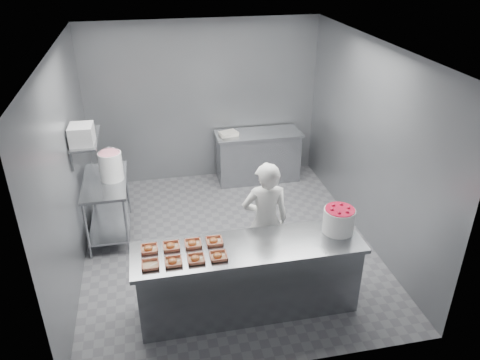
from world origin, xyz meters
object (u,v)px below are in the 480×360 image
prep_table (107,199)px  tray_0 (150,265)px  glaze_bucket (111,165)px  appliance (82,134)px  back_counter (258,156)px  strawberry_tub (339,219)px  tray_4 (149,249)px  tray_7 (214,241)px  tray_1 (173,262)px  tray_2 (196,259)px  service_counter (249,278)px  tray_5 (171,246)px  tray_6 (193,244)px  worker (265,221)px  tray_3 (218,256)px

prep_table → tray_0: size_ratio=6.40×
glaze_bucket → appliance: appliance is taller
back_counter → strawberry_tub: size_ratio=4.15×
tray_4 → tray_7: bearing=0.0°
strawberry_tub → appliance: appliance is taller
tray_7 → tray_1: bearing=-149.6°
back_counter → appliance: size_ratio=4.44×
tray_2 → glaze_bucket: (-0.93, 2.11, 0.19)m
tray_7 → appliance: bearing=132.3°
tray_4 → service_counter: bearing=-7.4°
tray_5 → appliance: (-0.97, 1.60, 0.77)m
back_counter → tray_4: bearing=-122.6°
prep_table → appliance: bearing=-128.6°
service_counter → tray_6: tray_6 is taller
tray_1 → appliance: (-0.97, 1.88, 0.77)m
back_counter → tray_1: (-1.75, -3.39, 0.47)m
worker → appliance: bearing=-24.7°
tray_3 → appliance: 2.50m
tray_1 → glaze_bucket: 2.22m
tray_2 → tray_4: (-0.48, 0.28, 0.00)m
tray_0 → back_counter: bearing=59.7°
tray_4 → tray_5: bearing=0.0°
tray_2 → appliance: 2.36m
tray_1 → tray_0: bearing=180.0°
back_counter → tray_6: (-1.51, -3.11, 0.47)m
prep_table → tray_7: size_ratio=6.40×
tray_6 → tray_7: bearing=0.0°
tray_2 → prep_table: bearing=116.5°
service_counter → glaze_bucket: bearing=128.0°
service_counter → tray_6: bearing=166.9°
tray_3 → appliance: size_ratio=0.56×
tray_6 → glaze_bucket: 2.06m
service_counter → strawberry_tub: strawberry_tub is taller
prep_table → tray_6: bearing=-60.0°
worker → strawberry_tub: (0.74, -0.52, 0.26)m
tray_0 → glaze_bucket: glaze_bucket is taller
tray_3 → tray_7: same height
tray_4 → tray_6: bearing=0.0°
service_counter → tray_7: (-0.37, 0.14, 0.47)m
tray_3 → tray_6: 0.37m
prep_table → tray_1: tray_1 is taller
tray_3 → tray_4: (-0.72, 0.28, 0.00)m
tray_1 → worker: (1.19, 0.74, -0.12)m
tray_0 → glaze_bucket: bearing=102.1°
tray_7 → tray_0: bearing=-158.6°
tray_0 → tray_1: (0.24, -0.00, 0.00)m
strawberry_tub → tray_2: bearing=-172.5°
back_counter → tray_1: 3.84m
tray_0 → appliance: bearing=111.4°
tray_4 → strawberry_tub: 2.17m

